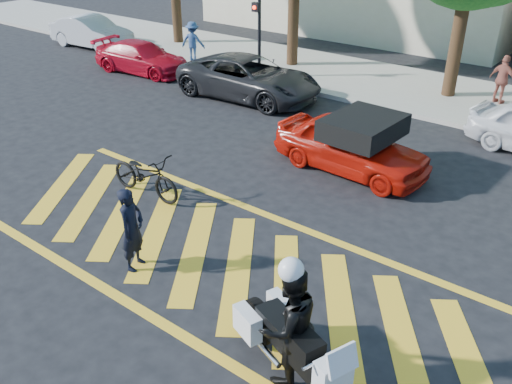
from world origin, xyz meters
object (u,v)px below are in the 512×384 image
Objects in this scene: police_motorcycle at (290,345)px; parked_left at (142,57)px; officer_bike at (132,229)px; officer_moto at (289,326)px; bicycle at (145,175)px; parked_far_left at (92,32)px; parked_mid_left at (249,78)px; red_convertible at (351,145)px.

police_motorcycle is 16.43m from parked_left.
officer_bike is 0.86× the size of officer_moto.
bicycle is at bearing -92.96° from officer_moto.
officer_bike is at bearing -129.16° from parked_far_left.
bicycle is at bearing -163.44° from parked_mid_left.
parked_left is at bearing -104.14° from officer_moto.
parked_mid_left is at bearing 151.55° from police_motorcycle.
bicycle is 6.22m from officer_moto.
red_convertible is at bearing -120.89° from parked_mid_left.
parked_mid_left is at bearing 18.01° from bicycle.
officer_bike is at bearing 172.52° from red_convertible.
officer_bike is 13.19m from parked_left.
parked_mid_left reaches higher than red_convertible.
officer_bike is at bearing -138.92° from parked_left.
parked_far_left reaches higher than bicycle.
parked_mid_left is (-5.57, 2.93, 0.03)m from red_convertible.
officer_bike is 3.79m from officer_moto.
officer_moto is 0.47× the size of parked_left.
police_motorcycle is 1.27× the size of officer_moto.
officer_bike is 3.81m from police_motorcycle.
officer_moto reaches higher than red_convertible.
officer_moto is at bearing -123.15° from police_motorcycle.
officer_bike is 6.20m from red_convertible.
police_motorcycle is at bearing -124.32° from parked_far_left.
officer_bike is 0.81× the size of bicycle.
police_motorcycle is 0.61× the size of red_convertible.
red_convertible is 11.23m from parked_left.
officer_moto is 12.53m from parked_mid_left.
officer_bike is at bearing -166.06° from police_motorcycle.
parked_mid_left is at bearing 65.33° from red_convertible.
parked_left is (-9.73, 8.90, -0.23)m from officer_bike.
parked_mid_left is (10.28, -1.28, 0.01)m from parked_far_left.
officer_moto is (3.76, -0.46, 0.13)m from officer_bike.
parked_far_left is at bearing 67.82° from parked_left.
officer_moto reaches higher than officer_bike.
officer_moto is 21.38m from parked_far_left.
officer_bike reaches higher than parked_left.
parked_left is (-13.51, 9.35, -0.01)m from police_motorcycle.
parked_mid_left reaches higher than police_motorcycle.
parked_far_left is at bearing 170.44° from police_motorcycle.
police_motorcycle is at bearing -115.05° from bicycle.
bicycle is at bearing -127.08° from parked_far_left.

